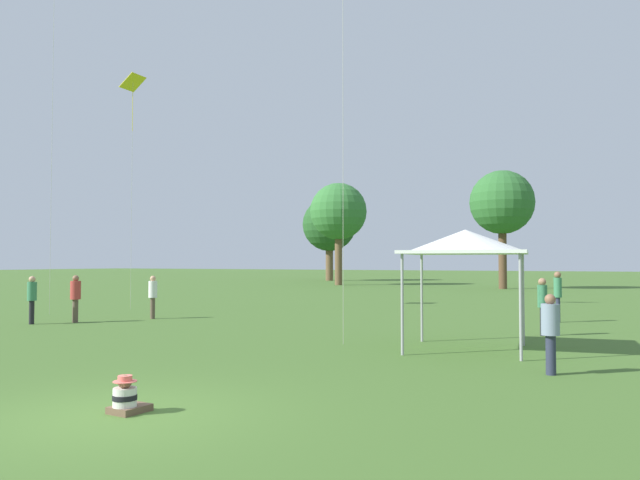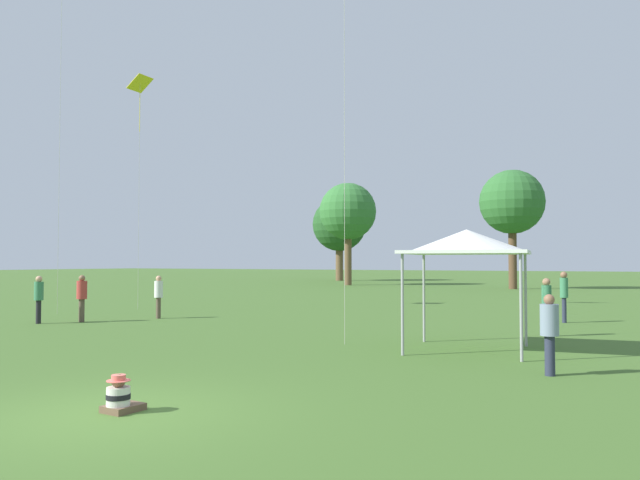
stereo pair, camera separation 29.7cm
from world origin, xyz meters
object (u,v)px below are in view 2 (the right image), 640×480
object	(u,v)px
person_standing_2	(549,327)
distant_tree_1	(339,225)
person_standing_1	(547,301)
person_standing_3	(39,295)
kite_1	(140,91)
distant_tree_2	(348,212)
person_standing_0	(82,294)
seated_toddler	(120,397)
canopy_tent	(467,242)
distant_tree_3	(512,203)
person_standing_6	(564,291)
person_standing_5	(159,293)

from	to	relation	value
person_standing_2	distant_tree_1	world-z (taller)	distant_tree_1
person_standing_1	person_standing_2	distance (m)	6.74
person_standing_3	kite_1	distance (m)	11.56
distant_tree_2	person_standing_0	bearing A→B (deg)	-79.24
person_standing_0	kite_1	bearing A→B (deg)	51.98
seated_toddler	person_standing_2	bearing A→B (deg)	54.18
person_standing_0	canopy_tent	size ratio (longest dim) A/B	0.51
distant_tree_1	distant_tree_3	distance (m)	26.23
seated_toddler	person_standing_0	bearing A→B (deg)	145.58
person_standing_1	person_standing_6	distance (m)	4.63
kite_1	distant_tree_1	distance (m)	45.49
person_standing_5	person_standing_6	bearing A→B (deg)	135.17
person_standing_1	person_standing_3	world-z (taller)	person_standing_1
person_standing_0	person_standing_6	bearing A→B (deg)	-36.68
seated_toddler	person_standing_6	distance (m)	17.85
distant_tree_2	seated_toddler	bearing A→B (deg)	-68.17
distant_tree_3	person_standing_6	bearing A→B (deg)	-75.46
person_standing_0	distant_tree_2	distance (m)	38.40
person_standing_0	person_standing_6	world-z (taller)	person_standing_6
person_standing_1	canopy_tent	distance (m)	4.54
seated_toddler	distant_tree_1	world-z (taller)	distant_tree_1
distant_tree_1	person_standing_1	bearing A→B (deg)	-57.15
person_standing_1	distant_tree_3	distance (m)	33.82
distant_tree_1	seated_toddler	bearing A→B (deg)	-66.44
person_standing_5	person_standing_0	bearing A→B (deg)	-8.40
person_standing_6	distant_tree_2	world-z (taller)	distant_tree_2
person_standing_2	distant_tree_1	distance (m)	61.29
person_standing_1	distant_tree_1	bearing A→B (deg)	-19.86
kite_1	distant_tree_2	size ratio (longest dim) A/B	1.12
person_standing_5	distant_tree_3	distance (m)	34.73
person_standing_5	person_standing_6	distance (m)	15.21
canopy_tent	kite_1	distance (m)	19.70
person_standing_5	distant_tree_2	size ratio (longest dim) A/B	0.17
distant_tree_3	person_standing_5	bearing A→B (deg)	-101.64
person_standing_1	distant_tree_1	distance (m)	55.09
person_standing_3	canopy_tent	xyz separation A→B (m)	(15.25, 0.54, 1.66)
person_standing_1	kite_1	distance (m)	20.67
person_standing_0	canopy_tent	world-z (taller)	canopy_tent
distant_tree_1	distant_tree_2	bearing A→B (deg)	-60.27
person_standing_0	person_standing_6	distance (m)	17.57
person_standing_1	person_standing_5	bearing A→B (deg)	41.39
seated_toddler	person_standing_5	xyz separation A→B (m)	(-10.09, 11.71, 0.77)
person_standing_6	kite_1	bearing A→B (deg)	139.91
person_standing_3	person_standing_5	bearing A→B (deg)	80.45
person_standing_6	canopy_tent	distance (m)	8.88
person_standing_5	distant_tree_1	bearing A→B (deg)	-138.35
kite_1	seated_toddler	bearing A→B (deg)	86.97
person_standing_6	person_standing_3	bearing A→B (deg)	161.42
distant_tree_1	distant_tree_3	xyz separation A→B (m)	(22.44, -13.57, 0.46)
person_standing_2	person_standing_5	size ratio (longest dim) A/B	0.95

